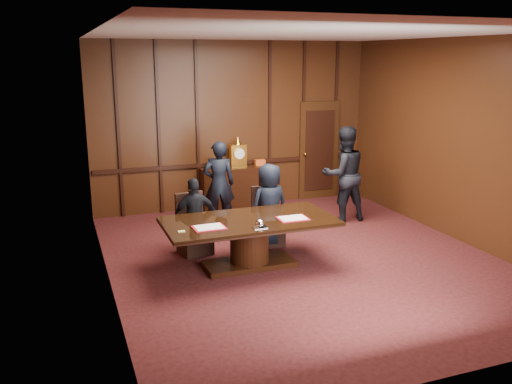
% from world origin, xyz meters
% --- Properties ---
extents(room, '(7.00, 7.04, 3.50)m').
position_xyz_m(room, '(0.07, 0.14, 1.72)').
color(room, black).
rests_on(room, ground).
extents(sideboard, '(1.60, 0.45, 1.54)m').
position_xyz_m(sideboard, '(0.00, 3.26, 0.49)').
color(sideboard, black).
rests_on(sideboard, ground).
extents(conference_table, '(2.62, 1.32, 0.76)m').
position_xyz_m(conference_table, '(-0.90, 0.04, 0.51)').
color(conference_table, black).
rests_on(conference_table, ground).
extents(folder_left, '(0.47, 0.34, 0.02)m').
position_xyz_m(folder_left, '(-1.59, -0.16, 0.77)').
color(folder_left, '#B61025').
rests_on(folder_left, conference_table).
extents(folder_right, '(0.47, 0.34, 0.02)m').
position_xyz_m(folder_right, '(-0.27, -0.17, 0.77)').
color(folder_right, '#B61025').
rests_on(folder_right, conference_table).
extents(inkstand, '(0.20, 0.14, 0.12)m').
position_xyz_m(inkstand, '(-0.90, -0.41, 0.81)').
color(inkstand, white).
rests_on(inkstand, conference_table).
extents(notepad, '(0.11, 0.08, 0.01)m').
position_xyz_m(notepad, '(-2.01, -0.20, 0.77)').
color(notepad, '#CEC065').
rests_on(notepad, conference_table).
extents(chair_left, '(0.55, 0.55, 0.99)m').
position_xyz_m(chair_left, '(-1.55, 0.92, 0.29)').
color(chair_left, black).
rests_on(chair_left, ground).
extents(chair_right, '(0.51, 0.51, 0.99)m').
position_xyz_m(chair_right, '(-0.25, 0.92, 0.29)').
color(chair_right, black).
rests_on(chair_right, ground).
extents(signatory_left, '(0.75, 0.32, 1.28)m').
position_xyz_m(signatory_left, '(-1.55, 0.84, 0.64)').
color(signatory_left, black).
rests_on(signatory_left, ground).
extents(signatory_right, '(0.77, 0.58, 1.43)m').
position_xyz_m(signatory_right, '(-0.25, 0.84, 0.72)').
color(signatory_right, black).
rests_on(signatory_right, ground).
extents(witness_left, '(0.65, 0.48, 1.64)m').
position_xyz_m(witness_left, '(-0.74, 2.21, 0.82)').
color(witness_left, black).
rests_on(witness_left, ground).
extents(witness_right, '(0.92, 0.72, 1.87)m').
position_xyz_m(witness_right, '(1.65, 1.70, 0.94)').
color(witness_right, black).
rests_on(witness_right, ground).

